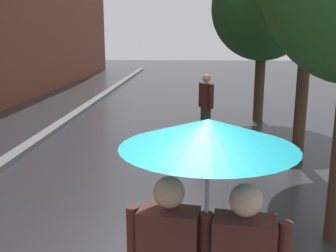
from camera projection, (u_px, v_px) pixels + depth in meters
kerb_strip at (74, 115)px, 12.82m from camera, size 0.30×36.00×0.12m
street_tree_2 at (263, 8)px, 11.49m from camera, size 3.04×3.04×4.93m
couple_under_umbrella at (206, 223)px, 2.56m from camera, size 1.13×1.13×2.09m
pedestrian_walking_midground at (206, 106)px, 9.85m from camera, size 0.37×0.54×1.66m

